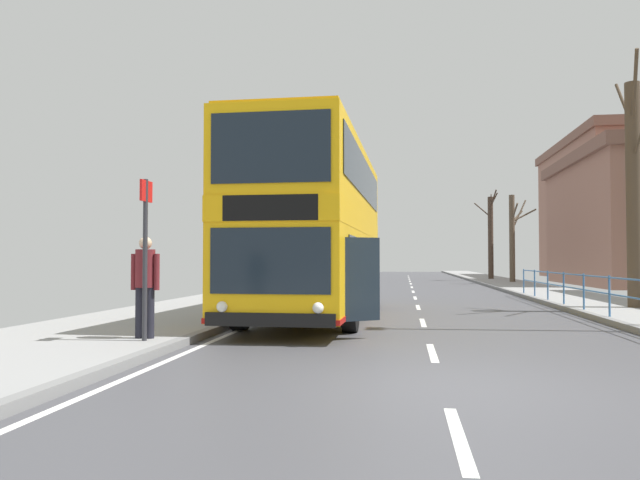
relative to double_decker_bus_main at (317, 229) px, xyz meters
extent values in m
cube|color=#46464B|center=(2.67, -8.23, -2.34)|extent=(8.40, 140.00, 0.06)
cube|color=silver|center=(2.67, -10.43, -2.31)|extent=(0.12, 2.00, 0.00)
cube|color=silver|center=(2.67, -5.63, -2.31)|extent=(0.12, 2.00, 0.00)
cube|color=silver|center=(2.67, -0.83, -2.31)|extent=(0.12, 2.00, 0.00)
cube|color=silver|center=(2.67, 3.97, -2.31)|extent=(0.12, 2.00, 0.00)
cube|color=silver|center=(2.67, 8.77, -2.31)|extent=(0.12, 2.00, 0.00)
cube|color=silver|center=(2.67, 13.57, -2.31)|extent=(0.12, 2.00, 0.00)
cube|color=silver|center=(2.67, 18.37, -2.31)|extent=(0.12, 2.00, 0.00)
cube|color=silver|center=(2.67, 23.17, -2.31)|extent=(0.12, 2.00, 0.00)
cube|color=silver|center=(2.67, 27.97, -2.31)|extent=(0.12, 2.00, 0.00)
cube|color=silver|center=(2.67, 32.77, -2.31)|extent=(0.12, 2.00, 0.00)
cube|color=silver|center=(2.67, 37.57, -2.31)|extent=(0.12, 2.00, 0.00)
cube|color=silver|center=(2.67, 42.37, -2.31)|extent=(0.12, 2.00, 0.00)
cube|color=silver|center=(-1.28, -8.23, -2.31)|extent=(0.12, 133.00, 0.00)
cube|color=gray|center=(-1.63, -8.23, -2.24)|extent=(0.20, 140.00, 0.14)
cube|color=#F4B20F|center=(0.00, 0.02, -1.04)|extent=(2.71, 10.42, 1.84)
cube|color=#F4B20F|center=(0.00, 0.02, 0.11)|extent=(2.72, 10.47, 0.48)
cube|color=#F4B20F|center=(0.00, 0.02, 1.19)|extent=(2.71, 10.42, 1.68)
cube|color=#D0970D|center=(0.00, 0.02, 2.07)|extent=(2.62, 10.11, 0.08)
cube|color=#19232D|center=(-0.12, -5.18, -0.82)|extent=(2.18, 0.08, 1.17)
cube|color=black|center=(-0.12, -5.18, 0.11)|extent=(1.73, 0.07, 0.46)
cube|color=#19232D|center=(-0.12, -5.18, 1.19)|extent=(2.18, 0.08, 1.27)
cube|color=black|center=(-0.12, -5.19, -1.86)|extent=(2.35, 0.13, 0.24)
cube|color=#B2140F|center=(0.00, 0.02, -1.90)|extent=(2.73, 10.47, 0.10)
cube|color=#19232D|center=(1.25, 0.25, -0.79)|extent=(0.20, 8.09, 0.95)
cube|color=#19232D|center=(1.25, -0.01, 1.27)|extent=(0.23, 9.33, 1.01)
cube|color=#19232D|center=(-1.24, 0.30, -0.79)|extent=(0.20, 8.09, 0.95)
cube|color=#19232D|center=(-1.25, 0.04, 1.27)|extent=(0.23, 9.33, 1.01)
sphere|color=white|center=(0.75, -5.22, -1.64)|extent=(0.20, 0.20, 0.20)
sphere|color=white|center=(-0.98, -5.18, -1.64)|extent=(0.20, 0.20, 0.20)
cube|color=#19232D|center=(1.42, -4.15, -1.17)|extent=(0.69, 0.48, 1.58)
cube|color=black|center=(1.09, -3.84, -1.17)|extent=(0.12, 0.90, 1.58)
cylinder|color=black|center=(1.12, -2.99, -1.79)|extent=(0.32, 1.05, 1.04)
cylinder|color=black|center=(-1.26, -2.94, -1.79)|extent=(0.32, 1.05, 1.04)
cylinder|color=black|center=(1.26, 3.27, -1.79)|extent=(0.32, 1.05, 1.04)
cylinder|color=black|center=(-1.11, 3.33, -1.79)|extent=(0.32, 1.05, 1.04)
cylinder|color=#386BA8|center=(7.12, -0.18, -1.68)|extent=(0.05, 0.05, 0.99)
cylinder|color=#386BA8|center=(7.12, 1.94, -1.68)|extent=(0.05, 0.05, 0.99)
cylinder|color=#386BA8|center=(7.12, 4.07, -1.68)|extent=(0.05, 0.05, 0.99)
cylinder|color=#386BA8|center=(7.12, 6.20, -1.68)|extent=(0.05, 0.05, 0.99)
cylinder|color=#386BA8|center=(7.12, 8.32, -1.68)|extent=(0.05, 0.05, 0.99)
cylinder|color=#386BA8|center=(7.12, 10.45, -1.68)|extent=(0.05, 0.05, 0.99)
cylinder|color=#386BA8|center=(7.12, -0.18, -1.23)|extent=(0.04, 21.26, 0.04)
cylinder|color=#386BA8|center=(7.12, -0.18, -1.63)|extent=(0.04, 21.26, 0.04)
cylinder|color=black|center=(-2.35, -5.55, -1.71)|extent=(0.17, 0.17, 0.92)
cylinder|color=black|center=(-2.16, -5.57, -1.71)|extent=(0.17, 0.17, 0.92)
cylinder|color=maroon|center=(-2.26, -5.56, -0.96)|extent=(0.37, 0.37, 0.66)
cylinder|color=maroon|center=(-2.47, -5.54, -1.02)|extent=(0.11, 0.11, 0.63)
cylinder|color=maroon|center=(-2.04, -5.58, -1.02)|extent=(0.11, 0.11, 0.63)
sphere|color=beige|center=(-2.26, -5.56, -0.52)|extent=(0.24, 0.24, 0.22)
cylinder|color=#2D2D33|center=(-2.12, -5.87, -0.81)|extent=(0.08, 0.08, 2.73)
cube|color=red|center=(-2.12, -5.85, 0.36)|extent=(0.04, 0.44, 0.36)
cylinder|color=#423328|center=(8.49, 29.99, 0.79)|extent=(0.38, 0.38, 5.93)
cylinder|color=#423328|center=(8.42, 29.29, 3.22)|extent=(0.20, 1.45, 1.19)
cylinder|color=#423328|center=(8.66, 29.71, 3.61)|extent=(0.48, 0.68, 1.24)
cylinder|color=#423328|center=(8.69, 29.61, 3.50)|extent=(0.50, 0.86, 0.98)
cylinder|color=#423328|center=(7.96, 30.29, 2.83)|extent=(1.15, 0.71, 1.12)
cylinder|color=brown|center=(8.93, 23.73, 0.53)|extent=(0.34, 0.34, 5.40)
cylinder|color=brown|center=(9.01, 23.19, 2.13)|extent=(0.26, 1.16, 1.04)
cylinder|color=brown|center=(9.31, 24.13, 1.88)|extent=(0.89, 0.94, 0.88)
cylinder|color=brown|center=(9.70, 23.93, 1.96)|extent=(1.61, 0.51, 0.88)
cylinder|color=brown|center=(9.43, 24.18, 1.99)|extent=(1.13, 1.03, 2.00)
cylinder|color=#4C3D2D|center=(8.83, 2.98, 1.08)|extent=(0.42, 0.42, 6.52)
cylinder|color=#4C3D2D|center=(8.79, 3.54, 3.81)|extent=(0.17, 1.19, 1.62)
cylinder|color=#4C3D2D|center=(8.67, 2.32, 4.00)|extent=(0.44, 1.42, 1.88)
cylinder|color=#4C3D2D|center=(8.92, 3.34, 3.46)|extent=(0.31, 0.84, 1.19)
cube|color=#936656|center=(20.23, 36.43, 2.94)|extent=(10.28, 17.79, 10.50)
cube|color=brown|center=(20.23, 36.43, 8.53)|extent=(10.69, 18.50, 0.70)
camera|label=1|loc=(2.21, -15.82, -0.81)|focal=34.63mm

